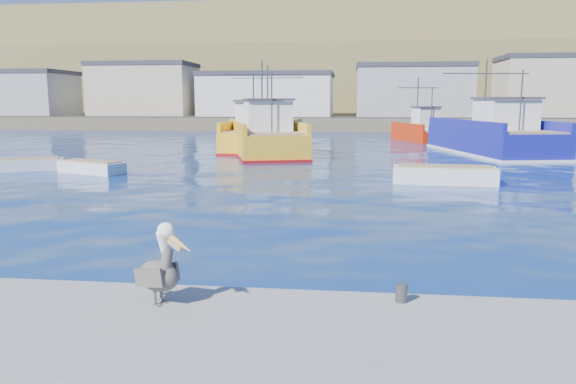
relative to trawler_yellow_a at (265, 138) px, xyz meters
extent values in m
plane|color=#062051|center=(4.10, -27.22, -1.12)|extent=(260.00, 260.00, 0.00)
cylinder|color=#4C4C4C|center=(7.10, -30.62, -0.47)|extent=(0.20, 0.20, 0.30)
cube|color=brown|center=(4.10, 44.78, -0.32)|extent=(160.00, 30.00, 1.60)
cube|color=olive|center=(4.10, 70.78, 4.88)|extent=(180.00, 40.00, 14.00)
cube|color=olive|center=(4.10, 90.78, 9.88)|extent=(200.00, 40.00, 24.00)
cube|color=#2D2D2D|center=(4.10, 33.78, 0.53)|extent=(150.00, 5.00, 0.10)
cube|color=gray|center=(-43.90, 39.78, 3.48)|extent=(16.00, 10.00, 6.00)
cube|color=#333338|center=(-43.90, 39.78, 6.78)|extent=(16.32, 10.20, 0.60)
cube|color=tan|center=(-23.90, 39.78, 3.98)|extent=(14.00, 9.00, 7.00)
cube|color=#333338|center=(-23.90, 39.78, 7.78)|extent=(14.28, 9.18, 0.60)
cube|color=silver|center=(-5.90, 39.78, 3.23)|extent=(18.00, 11.00, 5.50)
cube|color=#333338|center=(-5.90, 39.78, 6.28)|extent=(18.36, 11.22, 0.60)
cube|color=gray|center=(14.10, 39.78, 3.73)|extent=(15.00, 10.00, 6.50)
cube|color=#333338|center=(14.10, 39.78, 7.28)|extent=(15.30, 10.20, 0.60)
cube|color=tan|center=(34.10, 39.78, 4.23)|extent=(17.00, 9.00, 7.50)
cube|color=#333338|center=(34.10, 39.78, 8.28)|extent=(17.34, 9.18, 0.60)
cube|color=gold|center=(-0.08, 0.28, -0.31)|extent=(7.59, 13.26, 1.64)
cube|color=gold|center=(1.81, 0.84, 0.86)|extent=(3.74, 11.90, 0.70)
cube|color=gold|center=(-1.97, -0.28, 0.86)|extent=(3.74, 11.90, 0.70)
cube|color=maroon|center=(-0.08, 0.28, -1.07)|extent=(7.74, 13.52, 0.25)
cube|color=#8C7251|center=(-0.08, 0.28, 0.56)|extent=(7.13, 12.68, 0.10)
cube|color=white|center=(0.45, -1.53, 1.61)|extent=(3.71, 3.85, 2.00)
cube|color=#333338|center=(0.45, -1.53, 2.71)|extent=(4.02, 4.27, 0.15)
cylinder|color=#4C4C4C|center=(-0.44, 1.49, 3.01)|extent=(0.15, 0.15, 5.00)
cylinder|color=#4C4C4C|center=(0.99, -3.34, 2.51)|extent=(0.12, 0.12, 4.00)
cylinder|color=#4C4C4C|center=(-0.44, 1.49, 4.51)|extent=(5.65, 1.74, 0.08)
cube|color=gold|center=(-0.67, 4.07, -0.35)|extent=(4.86, 12.19, 1.55)
cube|color=gold|center=(1.27, 3.95, 0.78)|extent=(0.97, 11.71, 0.70)
cube|color=gold|center=(-2.61, 4.19, 0.78)|extent=(0.97, 11.71, 0.70)
cube|color=maroon|center=(-0.67, 4.07, -1.07)|extent=(4.96, 12.44, 0.25)
cube|color=#8C7251|center=(-0.67, 4.07, 0.48)|extent=(4.50, 11.69, 0.10)
cube|color=white|center=(-0.78, 2.28, 1.53)|extent=(3.07, 3.16, 2.00)
cube|color=#333338|center=(-0.78, 2.28, 2.63)|extent=(3.30, 3.53, 0.15)
cylinder|color=#4C4C4C|center=(-0.60, 5.26, 2.93)|extent=(0.13, 0.13, 5.00)
cylinder|color=#4C4C4C|center=(-0.89, 0.49, 2.43)|extent=(0.11, 0.11, 4.00)
cylinder|color=#4C4C4C|center=(-0.60, 5.26, 4.43)|extent=(5.78, 0.44, 0.08)
cube|color=navy|center=(16.11, 2.47, -0.26)|extent=(7.33, 13.99, 1.73)
cube|color=navy|center=(18.26, 2.93, 0.96)|extent=(2.99, 12.82, 0.70)
cube|color=navy|center=(13.97, 2.02, 0.96)|extent=(2.99, 12.82, 0.70)
cube|color=silver|center=(16.11, 2.47, -1.07)|extent=(7.47, 14.27, 0.25)
cube|color=#8C7251|center=(16.11, 2.47, 0.66)|extent=(6.85, 13.39, 0.10)
cube|color=white|center=(16.53, 0.52, 1.71)|extent=(3.88, 3.93, 2.00)
cube|color=#333338|center=(16.53, 0.52, 2.81)|extent=(4.19, 4.37, 0.15)
cylinder|color=#4C4C4C|center=(15.84, 3.77, 3.11)|extent=(0.14, 0.14, 5.00)
cylinder|color=#4C4C4C|center=(16.94, -1.43, 2.61)|extent=(0.12, 0.12, 4.00)
cylinder|color=#4C4C4C|center=(15.84, 3.77, 4.61)|extent=(6.40, 1.44, 0.08)
cube|color=red|center=(12.51, 15.07, -0.63)|extent=(5.09, 8.13, 0.99)
cube|color=red|center=(13.78, 15.49, 0.22)|extent=(2.50, 7.14, 0.70)
cube|color=red|center=(11.23, 14.65, 0.22)|extent=(2.50, 7.14, 0.70)
cube|color=#8C7251|center=(12.51, 15.07, -0.08)|extent=(4.78, 7.76, 0.10)
cube|color=white|center=(12.87, 13.98, 0.97)|extent=(2.49, 2.43, 2.00)
cube|color=#333338|center=(12.87, 13.98, 2.07)|extent=(2.70, 2.69, 0.15)
cylinder|color=#4C4C4C|center=(12.27, 15.79, 2.37)|extent=(0.15, 0.15, 5.00)
cylinder|color=#4C4C4C|center=(13.22, 12.90, 1.87)|extent=(0.13, 0.13, 4.00)
cylinder|color=#4C4C4C|center=(12.27, 15.79, 3.87)|extent=(3.82, 1.33, 0.08)
cube|color=silver|center=(-11.42, -11.02, -0.89)|extent=(3.95, 2.79, 0.75)
cube|color=#8C7251|center=(-11.42, -11.02, -0.49)|extent=(3.49, 2.37, 0.08)
cube|color=silver|center=(10.44, -13.33, -0.84)|extent=(4.71, 2.00, 0.92)
cube|color=#8C7251|center=(10.44, -13.33, -0.34)|extent=(4.23, 1.62, 0.09)
cube|color=silver|center=(-7.31, -11.79, -0.89)|extent=(3.97, 2.66, 0.75)
cube|color=#8C7251|center=(-7.31, -11.79, -0.49)|extent=(3.51, 2.26, 0.08)
cylinder|color=#595451|center=(3.17, -31.24, -0.50)|extent=(0.07, 0.07, 0.26)
cube|color=#595451|center=(3.21, -31.25, -0.62)|extent=(0.16, 0.14, 0.01)
cylinder|color=#595451|center=(3.23, -31.08, -0.50)|extent=(0.07, 0.07, 0.26)
cube|color=#595451|center=(3.27, -31.10, -0.62)|extent=(0.16, 0.14, 0.01)
ellipsoid|color=#38332D|center=(3.22, -31.17, -0.16)|extent=(0.85, 0.67, 0.51)
cube|color=#38332D|center=(3.13, -31.35, -0.14)|extent=(0.56, 0.25, 0.37)
cube|color=#38332D|center=(3.27, -30.98, -0.14)|extent=(0.56, 0.25, 0.37)
cube|color=#38332D|center=(2.92, -31.06, -0.22)|extent=(0.23, 0.20, 0.11)
cylinder|color=#38332D|center=(3.38, -31.23, 0.12)|extent=(0.25, 0.31, 0.40)
cylinder|color=white|center=(3.34, -31.21, 0.42)|extent=(0.24, 0.30, 0.38)
ellipsoid|color=white|center=(3.39, -31.23, 0.61)|extent=(0.36, 0.32, 0.26)
cone|color=gold|center=(3.61, -31.31, 0.44)|extent=(0.52, 0.30, 0.35)
cube|color=tan|center=(3.53, -31.28, 0.41)|extent=(0.31, 0.15, 0.22)
camera|label=1|loc=(6.29, -39.51, 2.61)|focal=35.00mm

